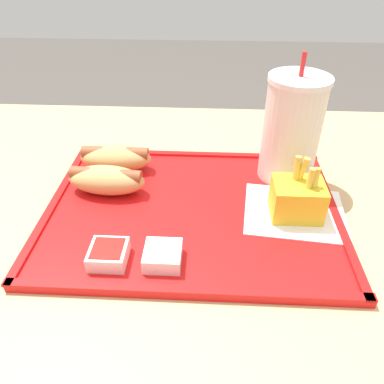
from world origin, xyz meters
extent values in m
cube|color=tan|center=(0.00, 0.00, 0.37)|extent=(1.47, 0.81, 0.74)
cube|color=red|center=(0.00, 0.01, 0.74)|extent=(0.44, 0.33, 0.01)
cube|color=red|center=(0.00, -0.15, 0.75)|extent=(0.44, 0.01, 0.00)
cube|color=red|center=(0.00, 0.17, 0.75)|extent=(0.44, 0.01, 0.00)
cube|color=red|center=(-0.22, 0.01, 0.75)|extent=(0.01, 0.33, 0.00)
cube|color=red|center=(0.21, 0.01, 0.75)|extent=(0.01, 0.33, 0.00)
cube|color=white|center=(0.15, 0.01, 0.75)|extent=(0.16, 0.14, 0.00)
cylinder|color=silver|center=(0.15, 0.11, 0.83)|extent=(0.09, 0.09, 0.16)
cylinder|color=silver|center=(0.15, 0.11, 0.91)|extent=(0.10, 0.10, 0.01)
cylinder|color=red|center=(0.15, 0.11, 0.94)|extent=(0.01, 0.01, 0.03)
ellipsoid|color=tan|center=(-0.14, 0.11, 0.77)|extent=(0.12, 0.06, 0.04)
cylinder|color=brown|center=(-0.14, 0.11, 0.78)|extent=(0.11, 0.02, 0.02)
ellipsoid|color=tan|center=(-0.14, 0.04, 0.77)|extent=(0.13, 0.06, 0.04)
cylinder|color=brown|center=(-0.14, 0.04, 0.78)|extent=(0.12, 0.03, 0.02)
cube|color=gold|center=(0.15, 0.00, 0.77)|extent=(0.07, 0.06, 0.06)
cylinder|color=gold|center=(0.15, 0.01, 0.81)|extent=(0.01, 0.02, 0.06)
cylinder|color=gold|center=(0.16, -0.01, 0.80)|extent=(0.02, 0.02, 0.06)
cylinder|color=gold|center=(0.15, 0.01, 0.81)|extent=(0.02, 0.01, 0.06)
cylinder|color=gold|center=(0.17, -0.01, 0.80)|extent=(0.01, 0.02, 0.06)
cube|color=silver|center=(-0.03, -0.11, 0.76)|extent=(0.05, 0.05, 0.02)
cube|color=white|center=(-0.03, -0.11, 0.77)|extent=(0.04, 0.04, 0.00)
cube|color=silver|center=(-0.10, -0.11, 0.76)|extent=(0.05, 0.05, 0.02)
cube|color=#B21914|center=(-0.10, -0.11, 0.77)|extent=(0.04, 0.04, 0.00)
camera|label=1|loc=(0.02, -0.44, 1.10)|focal=35.00mm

